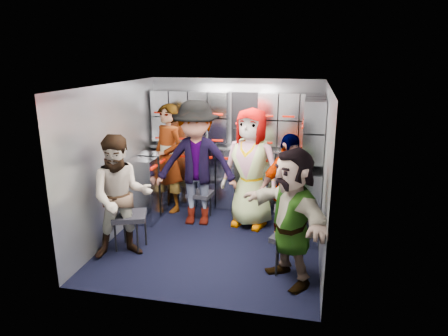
% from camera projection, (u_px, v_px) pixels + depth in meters
% --- Properties ---
extents(floor, '(3.00, 3.00, 0.00)m').
position_uv_depth(floor, '(215.00, 240.00, 5.51)').
color(floor, black).
rests_on(floor, ground).
extents(wall_back, '(2.80, 0.04, 2.10)m').
position_uv_depth(wall_back, '(235.00, 143.00, 6.63)').
color(wall_back, '#949AA2').
rests_on(wall_back, ground).
extents(wall_left, '(0.04, 3.00, 2.10)m').
position_uv_depth(wall_left, '(116.00, 161.00, 5.50)').
color(wall_left, '#949AA2').
rests_on(wall_left, ground).
extents(wall_right, '(0.04, 3.00, 2.10)m').
position_uv_depth(wall_right, '(324.00, 173.00, 4.94)').
color(wall_right, '#949AA2').
rests_on(wall_right, ground).
extents(ceiling, '(2.80, 3.00, 0.02)m').
position_uv_depth(ceiling, '(214.00, 85.00, 4.93)').
color(ceiling, silver).
rests_on(ceiling, wall_back).
extents(cart_bank_back, '(2.68, 0.38, 0.99)m').
position_uv_depth(cart_bank_back, '(233.00, 178.00, 6.59)').
color(cart_bank_back, '#9DA2AD').
rests_on(cart_bank_back, ground).
extents(cart_bank_left, '(0.38, 0.76, 0.99)m').
position_uv_depth(cart_bank_left, '(148.00, 187.00, 6.14)').
color(cart_bank_left, '#9DA2AD').
rests_on(cart_bank_left, ground).
extents(counter, '(2.68, 0.42, 0.03)m').
position_uv_depth(counter, '(233.00, 148.00, 6.44)').
color(counter, '#B3B5BA').
rests_on(counter, cart_bank_back).
extents(locker_bank_back, '(2.68, 0.28, 0.82)m').
position_uv_depth(locker_bank_back, '(234.00, 118.00, 6.37)').
color(locker_bank_back, '#9DA2AD').
rests_on(locker_bank_back, wall_back).
extents(locker_bank_right, '(0.28, 1.00, 0.82)m').
position_uv_depth(locker_bank_right, '(314.00, 128.00, 5.51)').
color(locker_bank_right, '#9DA2AD').
rests_on(locker_bank_right, wall_right).
extents(right_cabinet, '(0.28, 1.20, 1.00)m').
position_uv_depth(right_cabinet, '(310.00, 198.00, 5.68)').
color(right_cabinet, '#9DA2AD').
rests_on(right_cabinet, ground).
extents(coffee_niche, '(0.46, 0.16, 0.84)m').
position_uv_depth(coffee_niche, '(245.00, 119.00, 6.39)').
color(coffee_niche, black).
rests_on(coffee_niche, wall_back).
extents(red_latch_strip, '(2.60, 0.02, 0.03)m').
position_uv_depth(red_latch_strip, '(230.00, 159.00, 6.29)').
color(red_latch_strip, '#B21003').
rests_on(red_latch_strip, cart_bank_back).
extents(jump_seat_near_left, '(0.52, 0.50, 0.49)m').
position_uv_depth(jump_seat_near_left, '(130.00, 218.00, 5.15)').
color(jump_seat_near_left, black).
rests_on(jump_seat_near_left, ground).
extents(jump_seat_mid_left, '(0.38, 0.37, 0.42)m').
position_uv_depth(jump_seat_mid_left, '(200.00, 195.00, 6.15)').
color(jump_seat_mid_left, black).
rests_on(jump_seat_mid_left, ground).
extents(jump_seat_center, '(0.44, 0.42, 0.50)m').
position_uv_depth(jump_seat_center, '(252.00, 192.00, 6.07)').
color(jump_seat_center, black).
rests_on(jump_seat_center, ground).
extents(jump_seat_mid_right, '(0.36, 0.34, 0.40)m').
position_uv_depth(jump_seat_mid_right, '(286.00, 212.00, 5.54)').
color(jump_seat_mid_right, black).
rests_on(jump_seat_mid_right, ground).
extents(jump_seat_near_right, '(0.49, 0.48, 0.46)m').
position_uv_depth(jump_seat_near_right, '(291.00, 240.00, 4.59)').
color(jump_seat_near_right, black).
rests_on(jump_seat_near_right, ground).
extents(attendant_standing, '(0.76, 0.69, 1.73)m').
position_uv_depth(attendant_standing, '(168.00, 158.00, 6.36)').
color(attendant_standing, black).
rests_on(attendant_standing, ground).
extents(attendant_arc_a, '(0.94, 0.87, 1.56)m').
position_uv_depth(attendant_arc_a, '(121.00, 197.00, 4.89)').
color(attendant_arc_a, black).
rests_on(attendant_arc_a, ground).
extents(attendant_arc_b, '(1.25, 0.79, 1.85)m').
position_uv_depth(attendant_arc_b, '(196.00, 164.00, 5.83)').
color(attendant_arc_b, black).
rests_on(attendant_arc_b, ground).
extents(attendant_arc_c, '(0.96, 0.74, 1.75)m').
position_uv_depth(attendant_arc_c, '(251.00, 168.00, 5.78)').
color(attendant_arc_c, black).
rests_on(attendant_arc_c, ground).
extents(attendant_arc_d, '(0.90, 0.85, 1.50)m').
position_uv_depth(attendant_arc_d, '(287.00, 189.00, 5.27)').
color(attendant_arc_d, black).
rests_on(attendant_arc_d, ground).
extents(attendant_arc_e, '(1.25, 1.40, 1.54)m').
position_uv_depth(attendant_arc_e, '(291.00, 217.00, 4.32)').
color(attendant_arc_e, black).
rests_on(attendant_arc_e, ground).
extents(bottle_left, '(0.06, 0.06, 0.24)m').
position_uv_depth(bottle_left, '(196.00, 139.00, 6.48)').
color(bottle_left, white).
rests_on(bottle_left, counter).
extents(bottle_mid, '(0.07, 0.07, 0.25)m').
position_uv_depth(bottle_mid, '(208.00, 139.00, 6.44)').
color(bottle_mid, white).
rests_on(bottle_mid, counter).
extents(bottle_right, '(0.06, 0.06, 0.27)m').
position_uv_depth(bottle_right, '(257.00, 140.00, 6.28)').
color(bottle_right, white).
rests_on(bottle_right, counter).
extents(cup_left, '(0.07, 0.07, 0.10)m').
position_uv_depth(cup_left, '(202.00, 143.00, 6.47)').
color(cup_left, beige).
rests_on(cup_left, counter).
extents(cup_right, '(0.08, 0.08, 0.11)m').
position_uv_depth(cup_right, '(292.00, 147.00, 6.18)').
color(cup_right, beige).
rests_on(cup_right, counter).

